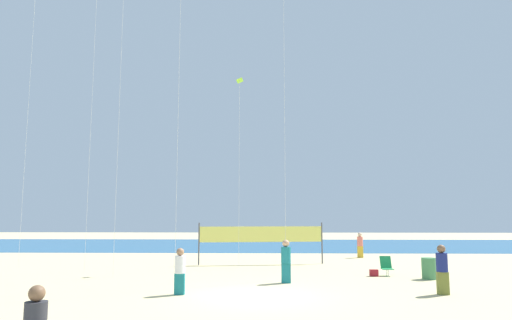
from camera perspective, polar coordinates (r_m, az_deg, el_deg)
name	(u,v)px	position (r m, az deg, el deg)	size (l,w,h in m)	color
ground_plane	(257,296)	(16.56, 0.07, -16.77)	(120.00, 120.00, 0.00)	#D1BC89
ocean_band	(264,245)	(44.61, 1.07, -10.63)	(120.00, 20.00, 0.01)	#28608C
beachgoer_white_shirt	(180,270)	(16.95, -9.57, -13.46)	(0.38, 0.38, 1.64)	#19727A
beachgoer_coral_shirt	(360,244)	(31.83, 12.97, -10.29)	(0.38, 0.38, 1.68)	gold
beachgoer_teal_shirt	(286,260)	(19.57, 3.79, -12.43)	(0.41, 0.41, 1.79)	#19727A
beachgoer_navy_shirt	(442,268)	(18.01, 22.39, -12.45)	(0.40, 0.40, 1.76)	olive
folding_beach_chair	(386,265)	(22.81, 16.11, -12.64)	(0.52, 0.65, 0.89)	#1E8C4C
trash_barrel	(429,269)	(22.08, 20.95, -12.65)	(0.62, 0.62, 0.93)	#3F7F4C
volleyball_net	(261,236)	(26.80, 0.68, -9.55)	(7.25, 1.12, 2.40)	#4C4C51
beach_handbag	(374,273)	(22.38, 14.63, -13.60)	(0.39, 0.20, 0.31)	maroon
kite_lime_diamond	(239,91)	(26.07, -2.12, 8.66)	(0.48, 0.48, 10.63)	silver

